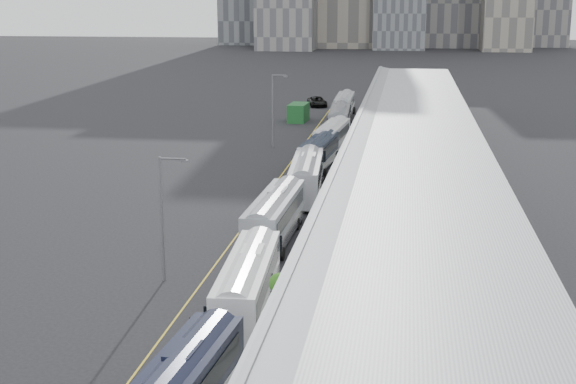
% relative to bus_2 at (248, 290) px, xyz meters
% --- Properties ---
extents(sidewalk, '(10.00, 170.00, 0.12)m').
position_rel_bus_2_xyz_m(sidewalk, '(6.25, 22.07, -1.54)').
color(sidewalk, gray).
rests_on(sidewalk, ground).
extents(lane_line, '(0.12, 160.00, 0.02)m').
position_rel_bus_2_xyz_m(lane_line, '(-4.25, 22.07, -1.59)').
color(lane_line, gold).
rests_on(lane_line, ground).
extents(depot, '(12.45, 160.40, 7.20)m').
position_rel_bus_2_xyz_m(depot, '(10.24, 22.07, 1.91)').
color(depot, gray).
rests_on(depot, ground).
extents(bus_2, '(3.37, 13.11, 3.80)m').
position_rel_bus_2_xyz_m(bus_2, '(0.00, 0.00, 0.00)').
color(bus_2, white).
rests_on(bus_2, ground).
extents(bus_3, '(3.10, 13.55, 3.94)m').
position_rel_bus_2_xyz_m(bus_3, '(-0.91, 15.53, 0.06)').
color(bus_3, gray).
rests_on(bus_3, ground).
extents(bus_4, '(3.72, 13.92, 4.02)m').
position_rel_bus_2_xyz_m(bus_4, '(-0.24, 30.53, 0.10)').
color(bus_4, '#91929A').
rests_on(bus_4, ground).
extents(bus_5, '(3.57, 12.66, 3.65)m').
position_rel_bus_2_xyz_m(bus_5, '(-0.61, 44.35, -0.06)').
color(bus_5, '#161F32').
rests_on(bus_5, ground).
extents(bus_6, '(3.62, 13.05, 3.77)m').
position_rel_bus_2_xyz_m(bus_6, '(-0.03, 55.08, -0.01)').
color(bus_6, white).
rests_on(bus_6, ground).
extents(bus_7, '(3.32, 13.60, 3.94)m').
position_rel_bus_2_xyz_m(bus_7, '(-0.40, 70.03, 0.06)').
color(bus_7, slate).
rests_on(bus_7, ground).
extents(bus_8, '(2.94, 13.23, 3.86)m').
position_rel_bus_2_xyz_m(bus_8, '(-0.99, 86.70, 0.03)').
color(bus_8, '#B6BBC2').
rests_on(bus_8, ground).
extents(tree_1, '(1.57, 1.57, 4.59)m').
position_rel_bus_2_xyz_m(tree_1, '(3.27, -4.61, 2.15)').
color(tree_1, black).
rests_on(tree_1, ground).
extents(tree_2, '(1.03, 1.03, 3.32)m').
position_rel_bus_2_xyz_m(tree_2, '(3.54, 23.50, 1.09)').
color(tree_2, black).
rests_on(tree_2, ground).
extents(tree_3, '(1.28, 1.28, 3.63)m').
position_rel_bus_2_xyz_m(tree_3, '(3.41, 47.80, 1.33)').
color(tree_3, black).
rests_on(tree_3, ground).
extents(tree_4, '(1.11, 1.11, 4.01)m').
position_rel_bus_2_xyz_m(tree_4, '(3.50, 72.33, 1.72)').
color(tree_4, black).
rests_on(tree_4, ground).
extents(street_lamp_near, '(2.04, 0.22, 8.70)m').
position_rel_bus_2_xyz_m(street_lamp_near, '(-6.76, 5.18, 3.44)').
color(street_lamp_near, '#59595E').
rests_on(street_lamp_near, ground).
extents(street_lamp_far, '(2.04, 0.22, 9.58)m').
position_rel_bus_2_xyz_m(street_lamp_far, '(-7.84, 56.71, 3.89)').
color(street_lamp_far, '#59595E').
rests_on(street_lamp_far, ground).
extents(shipping_container, '(2.95, 5.62, 2.85)m').
position_rel_bus_2_xyz_m(shipping_container, '(-7.84, 80.35, -0.18)').
color(shipping_container, '#15461E').
rests_on(shipping_container, ground).
extents(suv, '(4.56, 6.91, 1.76)m').
position_rel_bus_2_xyz_m(suv, '(-6.95, 99.34, -0.72)').
color(suv, black).
rests_on(suv, ground).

